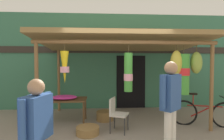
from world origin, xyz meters
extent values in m
plane|color=gray|center=(0.00, 0.00, 0.00)|extent=(30.00, 30.00, 0.00)
cube|color=#387056|center=(0.00, 2.64, 1.78)|extent=(11.60, 0.25, 3.57)
cube|color=#2D2823|center=(0.00, 2.50, 2.21)|extent=(10.44, 0.04, 0.24)
cube|color=black|center=(0.74, 2.51, 1.00)|extent=(1.10, 0.03, 2.00)
cylinder|color=brown|center=(-1.92, 0.09, 1.11)|extent=(0.09, 0.09, 2.22)
cylinder|color=brown|center=(2.37, 0.09, 1.11)|extent=(0.09, 0.09, 2.22)
cylinder|color=brown|center=(-1.92, 2.28, 1.11)|extent=(0.09, 0.09, 2.22)
cylinder|color=brown|center=(2.37, 2.28, 1.11)|extent=(0.09, 0.09, 2.22)
cylinder|color=brown|center=(0.23, 0.09, 2.22)|extent=(4.49, 0.10, 0.10)
cylinder|color=brown|center=(0.23, 2.28, 2.37)|extent=(4.49, 0.10, 0.10)
cube|color=olive|center=(0.23, 1.19, 2.34)|extent=(4.79, 2.69, 0.34)
cylinder|color=brown|center=(-1.27, 0.09, 2.08)|extent=(0.01, 0.01, 0.17)
cone|color=yellow|center=(-1.27, 0.09, 1.61)|extent=(0.20, 0.20, 0.77)
cylinder|color=pink|center=(-1.27, 0.09, 1.56)|extent=(0.22, 0.22, 0.14)
cylinder|color=brown|center=(0.26, 0.11, 2.07)|extent=(0.01, 0.01, 0.21)
cylinder|color=green|center=(0.26, 0.11, 1.49)|extent=(0.20, 0.20, 0.94)
cylinder|color=pink|center=(0.26, 0.11, 1.37)|extent=(0.22, 0.22, 0.17)
cylinder|color=brown|center=(1.68, 0.18, 2.05)|extent=(0.01, 0.01, 0.23)
cylinder|color=green|center=(1.68, 0.18, 1.43)|extent=(0.28, 0.28, 1.01)
cylinder|color=red|center=(1.68, 0.18, 1.50)|extent=(0.31, 0.31, 0.18)
cylinder|color=#4C3D23|center=(2.02, 0.20, 2.09)|extent=(0.02, 0.02, 0.16)
ellipsoid|color=#89A842|center=(2.02, 0.20, 1.73)|extent=(0.30, 0.25, 0.56)
cylinder|color=#4C3D23|center=(1.48, 0.17, 2.10)|extent=(0.02, 0.02, 0.14)
ellipsoid|color=gold|center=(1.48, 0.17, 1.72)|extent=(0.30, 0.26, 0.63)
cube|color=brown|center=(-1.46, 0.96, 0.67)|extent=(1.26, 0.69, 0.04)
cylinder|color=brown|center=(-2.04, 0.66, 0.32)|extent=(0.05, 0.05, 0.65)
cylinder|color=brown|center=(-0.88, 0.66, 0.32)|extent=(0.05, 0.05, 0.65)
cylinder|color=brown|center=(-2.04, 1.25, 0.32)|extent=(0.05, 0.05, 0.65)
cylinder|color=brown|center=(-0.88, 1.25, 0.32)|extent=(0.05, 0.05, 0.65)
ellipsoid|color=#D13399|center=(-1.45, 0.91, 0.74)|extent=(0.72, 0.50, 0.11)
ellipsoid|color=green|center=(-1.35, 0.86, 0.75)|extent=(0.32, 0.25, 0.08)
cube|color=beige|center=(0.05, 0.17, 0.44)|extent=(0.52, 0.52, 0.04)
cube|color=beige|center=(-0.12, 0.24, 0.64)|extent=(0.18, 0.38, 0.40)
cylinder|color=#333338|center=(0.15, -0.06, 0.22)|extent=(0.03, 0.03, 0.44)
cylinder|color=#333338|center=(0.28, 0.27, 0.22)|extent=(0.03, 0.03, 0.44)
cylinder|color=#333338|center=(-0.19, 0.07, 0.22)|extent=(0.03, 0.03, 0.44)
cylinder|color=#333338|center=(-0.05, 0.40, 0.22)|extent=(0.03, 0.03, 0.44)
cylinder|color=brown|center=(-0.29, 1.10, 0.13)|extent=(0.51, 0.51, 0.27)
cylinder|color=olive|center=(-0.73, 0.07, 0.09)|extent=(0.56, 0.56, 0.18)
torus|color=black|center=(1.90, 0.58, 0.33)|extent=(0.70, 0.25, 0.71)
cylinder|color=maroon|center=(2.40, 0.43, 0.55)|extent=(0.86, 0.28, 0.04)
cylinder|color=maroon|center=(2.30, 0.46, 0.38)|extent=(0.48, 0.17, 0.31)
cylinder|color=maroon|center=(2.12, 0.51, 0.71)|extent=(0.03, 0.03, 0.30)
cube|color=black|center=(2.12, 0.51, 0.87)|extent=(0.21, 0.13, 0.05)
cylinder|color=#262628|center=(2.82, 0.31, 0.81)|extent=(0.15, 0.43, 0.02)
cylinder|color=silver|center=(0.93, -0.96, 0.43)|extent=(0.13, 0.13, 0.86)
cylinder|color=silver|center=(0.79, -1.08, 0.43)|extent=(0.13, 0.13, 0.86)
cube|color=#2D5193|center=(0.86, -1.02, 1.19)|extent=(0.45, 0.43, 0.65)
cylinder|color=#2D5193|center=(1.06, -0.85, 1.22)|extent=(0.08, 0.08, 0.58)
cylinder|color=#2D5193|center=(0.67, -1.18, 1.22)|extent=(0.08, 0.08, 0.58)
sphere|color=tan|center=(0.86, -1.02, 1.63)|extent=(0.24, 0.24, 0.24)
cube|color=#2D5193|center=(-1.22, -1.90, 1.03)|extent=(0.33, 0.45, 0.56)
cylinder|color=#2D5193|center=(-1.15, -1.65, 1.06)|extent=(0.08, 0.08, 0.51)
cylinder|color=#2D5193|center=(-1.29, -2.14, 1.06)|extent=(0.08, 0.08, 0.51)
sphere|color=tan|center=(-1.22, -1.90, 1.42)|extent=(0.21, 0.21, 0.21)
camera|label=1|loc=(-0.41, -4.15, 1.72)|focal=28.34mm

